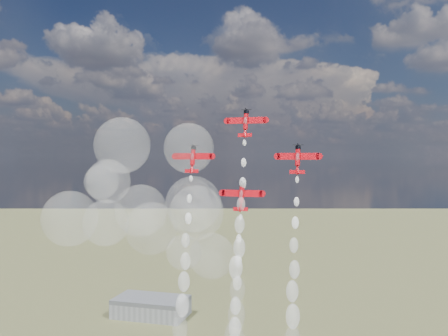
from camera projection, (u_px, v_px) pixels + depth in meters
hangar at (151, 307)px, 330.62m from camera, size 50.00×28.00×13.00m
plane_lead at (246, 123)px, 141.28m from camera, size 11.92×4.46×8.38m
plane_left at (193, 159)px, 143.20m from camera, size 11.92×4.46×8.38m
plane_right at (298, 159)px, 134.77m from camera, size 11.92×4.46×8.38m
plane_slot at (241, 196)px, 136.69m from camera, size 11.92×4.46×8.38m
smoke_trail_lead at (237, 294)px, 130.69m from camera, size 5.25×16.97×55.94m
smoke_trail_left at (180, 331)px, 132.81m from camera, size 5.41×16.40×56.93m
drifted_smoke_cloud at (147, 204)px, 161.52m from camera, size 65.89×34.44×56.35m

